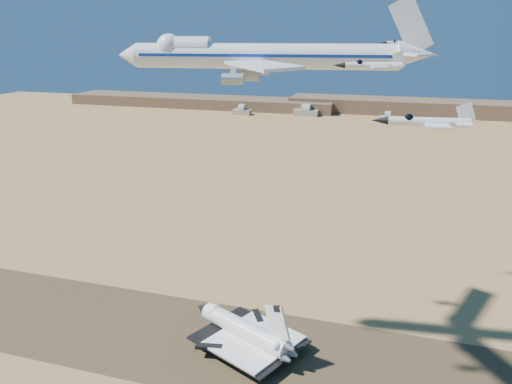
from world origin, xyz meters
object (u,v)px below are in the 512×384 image
(shuttle, at_px, (244,331))
(chase_jet_d, at_px, (363,54))
(crew_c, at_px, (254,362))
(chase_jet_a, at_px, (372,65))
(carrier_747, at_px, (254,56))
(crew_b, at_px, (263,363))
(chase_jet_b, at_px, (426,121))
(chase_jet_e, at_px, (401,43))
(crew_a, at_px, (247,363))

(shuttle, height_order, chase_jet_d, chase_jet_d)
(crew_c, xyz_separation_m, chase_jet_a, (32.15, -25.63, 93.71))
(carrier_747, relative_size, chase_jet_d, 5.99)
(crew_c, distance_m, chase_jet_d, 116.35)
(crew_b, bearing_deg, carrier_747, 14.27)
(crew_c, xyz_separation_m, chase_jet_d, (21.72, 67.79, 92.03))
(carrier_747, relative_size, chase_jet_b, 5.59)
(chase_jet_e, bearing_deg, crew_b, -128.49)
(crew_a, relative_size, crew_b, 0.85)
(crew_c, height_order, chase_jet_e, chase_jet_e)
(crew_c, bearing_deg, chase_jet_a, 165.05)
(chase_jet_e, bearing_deg, carrier_747, -137.09)
(shuttle, bearing_deg, chase_jet_a, -16.84)
(chase_jet_d, bearing_deg, carrier_747, -120.42)
(carrier_747, distance_m, chase_jet_a, 53.48)
(crew_a, distance_m, crew_c, 2.46)
(crew_b, distance_m, chase_jet_e, 129.44)
(shuttle, distance_m, chase_jet_b, 107.65)
(shuttle, bearing_deg, crew_c, -27.95)
(chase_jet_a, height_order, chase_jet_b, chase_jet_a)
(crew_c, bearing_deg, chase_jet_d, -84.16)
(chase_jet_d, height_order, chase_jet_e, chase_jet_e)
(crew_a, distance_m, chase_jet_d, 117.65)
(crew_a, bearing_deg, chase_jet_b, -152.53)
(crew_a, height_order, crew_b, crew_b)
(crew_a, xyz_separation_m, chase_jet_e, (36.31, 82.61, 95.91))
(crew_a, xyz_separation_m, chase_jet_d, (23.60, 69.38, 92.04))
(chase_jet_d, xyz_separation_m, chase_jet_e, (12.71, 13.22, 3.87))
(chase_jet_e, bearing_deg, crew_c, -130.28)
(chase_jet_a, xyz_separation_m, chase_jet_e, (2.28, 106.64, 2.19))
(chase_jet_a, bearing_deg, crew_c, 127.45)
(shuttle, height_order, chase_jet_b, chase_jet_b)
(crew_c, distance_m, chase_jet_b, 105.20)
(shuttle, xyz_separation_m, crew_c, (6.21, -8.07, -4.83))
(carrier_747, height_order, chase_jet_e, carrier_747)
(chase_jet_e, bearing_deg, crew_a, -130.98)
(shuttle, bearing_deg, chase_jet_b, -21.69)
(chase_jet_e, bearing_deg, chase_jet_a, -108.48)
(shuttle, relative_size, chase_jet_a, 3.17)
(crew_a, distance_m, chase_jet_a, 102.56)
(shuttle, height_order, crew_c, shuttle)
(crew_b, height_order, chase_jet_b, chase_jet_b)
(crew_b, bearing_deg, chase_jet_d, -28.87)
(chase_jet_a, relative_size, chase_jet_d, 0.91)
(shuttle, distance_m, crew_a, 11.64)
(crew_a, height_order, chase_jet_b, chase_jet_b)
(carrier_747, height_order, crew_b, carrier_747)
(crew_c, relative_size, chase_jet_e, 0.12)
(chase_jet_b, distance_m, chase_jet_e, 124.60)
(chase_jet_a, xyz_separation_m, chase_jet_b, (10.61, -17.28, -7.70))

